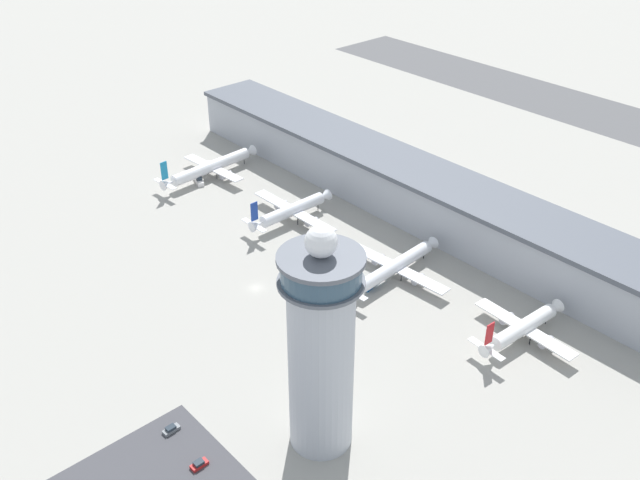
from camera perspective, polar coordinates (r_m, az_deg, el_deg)
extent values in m
plane|color=#9E9B93|center=(218.50, -5.14, -3.84)|extent=(1000.00, 1000.00, 0.00)
cube|color=#A3A8B2|center=(254.99, 7.43, 3.79)|extent=(224.93, 22.00, 17.16)
cube|color=#4C515B|center=(250.83, 7.57, 5.68)|extent=(224.93, 25.00, 1.60)
cube|color=#515154|center=(367.23, 22.25, 9.02)|extent=(337.40, 44.00, 0.01)
cylinder|color=#ADB2BC|center=(156.79, 0.08, -10.05)|extent=(14.37, 14.37, 43.58)
cylinder|color=#565B66|center=(143.09, 0.08, -3.37)|extent=(17.98, 17.98, 0.80)
cylinder|color=#334C60|center=(141.52, 0.08, -2.44)|extent=(16.54, 16.54, 4.77)
cylinder|color=#565B66|center=(139.94, 0.09, -1.46)|extent=(17.98, 17.98, 1.00)
sphere|color=white|center=(137.92, 0.09, -0.13)|extent=(6.60, 6.60, 6.60)
cylinder|color=white|center=(284.72, -8.69, 5.83)|extent=(7.15, 36.06, 4.39)
cone|color=white|center=(295.89, -5.66, 7.06)|extent=(4.68, 4.28, 4.39)
cone|color=white|center=(274.23, -12.05, 4.44)|extent=(4.35, 5.56, 3.95)
cube|color=white|center=(285.44, -8.56, 5.74)|extent=(32.48, 6.88, 0.44)
cylinder|color=#A8A8B2|center=(291.48, -9.22, 5.95)|extent=(2.78, 5.00, 2.41)
cylinder|color=#A8A8B2|center=(281.68, -7.52, 5.16)|extent=(2.78, 5.00, 2.41)
cube|color=#197FB2|center=(271.25, -12.36, 5.44)|extent=(0.52, 2.81, 7.02)
cube|color=white|center=(273.34, -12.30, 4.42)|extent=(12.41, 2.95, 0.24)
cylinder|color=black|center=(295.43, -6.09, 6.28)|extent=(0.28, 0.28, 2.30)
cylinder|color=black|center=(283.90, -8.26, 5.04)|extent=(0.28, 0.28, 2.30)
cylinder|color=black|center=(288.35, -9.03, 5.40)|extent=(0.28, 0.28, 2.30)
cylinder|color=silver|center=(249.96, -2.20, 2.45)|extent=(4.58, 26.35, 4.21)
cone|color=silver|center=(258.69, 0.34, 3.53)|extent=(4.26, 3.85, 4.21)
cone|color=silver|center=(241.52, -5.03, 1.23)|extent=(3.86, 5.11, 3.79)
cube|color=silver|center=(250.61, -2.10, 2.34)|extent=(39.56, 4.96, 0.44)
cylinder|color=#A8A8B2|center=(257.40, -3.13, 2.82)|extent=(2.38, 4.66, 2.32)
cylinder|color=#A8A8B2|center=(246.33, -0.67, 1.46)|extent=(2.38, 4.66, 2.32)
cube|color=navy|center=(238.30, -5.28, 2.28)|extent=(0.34, 2.80, 6.74)
cube|color=silver|center=(240.58, -5.30, 1.20)|extent=(11.81, 2.17, 0.24)
cylinder|color=black|center=(258.47, -0.17, 2.65)|extent=(0.28, 0.28, 2.64)
cylinder|color=black|center=(249.52, -1.79, 1.50)|extent=(0.28, 0.28, 2.64)
cylinder|color=black|center=(253.46, -2.66, 1.99)|extent=(0.28, 0.28, 2.64)
cylinder|color=silver|center=(221.51, 6.02, -2.09)|extent=(6.21, 32.40, 4.02)
cone|color=silver|center=(233.80, 8.80, -0.36)|extent=(4.26, 3.89, 4.02)
cone|color=silver|center=(209.67, 2.80, -4.09)|extent=(3.94, 5.06, 3.62)
cube|color=silver|center=(222.33, 6.11, -2.18)|extent=(38.23, 6.98, 0.44)
cylinder|color=#A8A8B2|center=(227.78, 4.70, -1.56)|extent=(2.51, 4.56, 2.21)
cylinder|color=#A8A8B2|center=(219.76, 7.87, -3.14)|extent=(2.51, 4.56, 2.21)
cube|color=red|center=(206.08, 2.65, -3.02)|extent=(0.49, 2.81, 6.44)
cube|color=silver|center=(208.60, 2.55, -4.16)|extent=(11.37, 2.76, 0.24)
cylinder|color=black|center=(233.28, 8.30, -1.27)|extent=(0.28, 0.28, 2.01)
cylinder|color=black|center=(221.67, 6.51, -3.04)|extent=(0.28, 0.28, 2.01)
cylinder|color=black|center=(224.51, 5.39, -2.48)|extent=(0.28, 0.28, 2.01)
cylinder|color=white|center=(203.50, 15.99, -6.68)|extent=(5.28, 23.93, 4.04)
cone|color=white|center=(213.10, 18.23, -5.18)|extent=(4.22, 3.84, 4.04)
cone|color=white|center=(194.00, 13.41, -8.39)|extent=(3.88, 5.03, 3.63)
cube|color=white|center=(204.24, 16.04, -6.79)|extent=(31.89, 6.06, 0.44)
cylinder|color=#A8A8B2|center=(208.52, 14.72, -6.10)|extent=(2.45, 4.55, 2.22)
cylinder|color=#A8A8B2|center=(202.98, 17.65, -7.80)|extent=(2.45, 4.55, 2.22)
cube|color=red|center=(190.13, 13.41, -7.30)|extent=(0.45, 2.81, 6.46)
cube|color=white|center=(192.87, 13.16, -8.47)|extent=(11.39, 2.59, 0.24)
cylinder|color=black|center=(212.74, 17.62, -6.17)|extent=(0.28, 0.28, 2.14)
cylinder|color=black|center=(203.97, 16.44, -7.77)|extent=(0.28, 0.28, 2.14)
cylinder|color=black|center=(206.33, 15.19, -7.04)|extent=(0.28, 0.28, 2.14)
cube|color=black|center=(282.78, -9.66, 4.55)|extent=(7.11, 4.37, 0.12)
cube|color=silver|center=(282.43, -9.68, 4.70)|extent=(8.36, 4.88, 1.71)
cube|color=#232D38|center=(281.04, -9.67, 4.91)|extent=(2.96, 2.78, 1.40)
cube|color=black|center=(219.42, 4.11, -3.60)|extent=(4.08, 7.06, 0.12)
cube|color=#195699|center=(218.97, 4.12, -3.43)|extent=(4.51, 8.31, 1.71)
cube|color=#232D38|center=(217.51, 4.03, -3.20)|extent=(2.75, 2.88, 1.40)
cube|color=black|center=(168.40, -9.62, -17.39)|extent=(1.84, 3.39, 0.12)
cube|color=red|center=(168.13, -9.63, -17.31)|extent=(1.92, 4.04, 0.84)
cube|color=#232D38|center=(167.54, -9.68, -17.15)|extent=(1.68, 2.23, 0.68)
cube|color=black|center=(176.74, -11.79, -14.72)|extent=(1.81, 3.52, 0.12)
cube|color=slate|center=(176.49, -11.80, -14.64)|extent=(1.90, 4.19, 0.82)
cube|color=#232D38|center=(175.93, -11.86, -14.49)|extent=(1.63, 2.32, 0.67)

